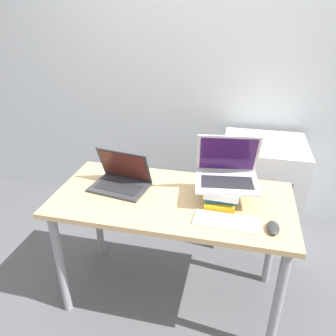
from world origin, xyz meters
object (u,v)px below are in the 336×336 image
(laptop_left, at_px, (121,180))
(wireless_keyboard, at_px, (226,221))
(laptop_on_books, at_px, (227,173))
(mini_fridge, at_px, (259,191))
(book_stack, at_px, (222,191))
(mouse, at_px, (273,228))

(laptop_left, xyz_separation_m, wireless_keyboard, (0.62, -0.22, -0.04))
(laptop_on_books, distance_m, mini_fridge, 0.88)
(wireless_keyboard, relative_size, mini_fridge, 0.39)
(book_stack, distance_m, wireless_keyboard, 0.22)
(book_stack, xyz_separation_m, mini_fridge, (0.25, 0.72, -0.39))
(laptop_on_books, height_order, mini_fridge, laptop_on_books)
(book_stack, bearing_deg, laptop_left, 179.31)
(laptop_on_books, xyz_separation_m, wireless_keyboard, (0.02, -0.24, -0.15))
(mouse, bearing_deg, wireless_keyboard, 177.24)
(book_stack, distance_m, mouse, 0.34)
(laptop_left, bearing_deg, mouse, -15.07)
(wireless_keyboard, height_order, mini_fridge, mini_fridge)
(wireless_keyboard, distance_m, mini_fridge, 1.02)
(laptop_left, relative_size, wireless_keyboard, 1.10)
(laptop_on_books, bearing_deg, mini_fridge, 71.49)
(book_stack, relative_size, laptop_on_books, 0.77)
(book_stack, distance_m, mini_fridge, 0.86)
(book_stack, relative_size, mouse, 2.54)
(laptop_left, distance_m, mini_fridge, 1.16)
(laptop_on_books, bearing_deg, mouse, -45.56)
(wireless_keyboard, height_order, mouse, mouse)
(laptop_on_books, height_order, mouse, laptop_on_books)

